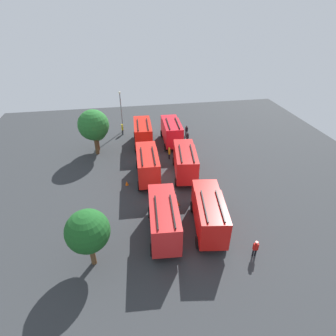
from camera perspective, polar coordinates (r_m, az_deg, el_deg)
ground_plane at (r=33.84m, az=-0.00°, el=-2.02°), size 56.31×56.31×0.00m
fire_truck_0 at (r=25.64m, az=8.68°, el=-9.19°), size 7.47×3.58×3.88m
fire_truck_1 at (r=33.17m, az=3.65°, el=1.54°), size 7.46×3.51×3.88m
fire_truck_2 at (r=41.21m, az=0.75°, el=7.91°), size 7.28×2.96×3.88m
fire_truck_3 at (r=24.79m, az=-0.93°, el=-10.45°), size 7.36×3.17×3.88m
fire_truck_4 at (r=32.63m, az=-4.36°, el=0.95°), size 7.28×2.95×3.88m
fire_truck_5 at (r=40.96m, az=-5.38°, el=7.61°), size 7.29×2.98×3.88m
firefighter_0 at (r=41.86m, az=4.16°, el=6.50°), size 0.47×0.46×1.79m
firefighter_1 at (r=45.42m, az=-9.66°, el=8.21°), size 0.45×0.30×1.78m
firefighter_2 at (r=25.03m, az=18.07°, el=-15.87°), size 0.29×0.45×1.68m
firefighter_3 at (r=44.54m, az=3.96°, el=8.05°), size 0.41×0.48×1.71m
firefighter_4 at (r=37.45m, az=0.27°, el=3.26°), size 0.44×0.27×1.68m
tree_0 at (r=22.28m, az=-16.69°, el=-12.77°), size 3.51×3.51×5.45m
tree_1 at (r=38.69m, az=-15.55°, el=8.76°), size 4.25×4.25×6.59m
tree_2 at (r=40.21m, az=-15.03°, el=7.63°), size 2.96×2.96×4.59m
traffic_cone_0 at (r=32.71m, az=-8.75°, el=-3.18°), size 0.39×0.39×0.55m
traffic_cone_1 at (r=29.28m, az=2.02°, el=-7.40°), size 0.46×0.46×0.65m
lamppost at (r=45.58m, az=-9.94°, el=12.28°), size 0.36×0.36×6.81m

